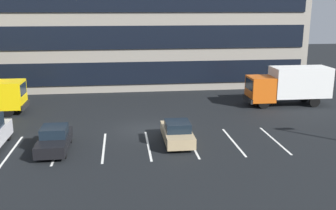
{
  "coord_description": "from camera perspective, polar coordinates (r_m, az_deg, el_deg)",
  "views": [
    {
      "loc": [
        -1.57,
        -26.79,
        8.64
      ],
      "look_at": [
        1.85,
        1.39,
        1.4
      ],
      "focal_mm": 41.66,
      "sensor_mm": 36.0,
      "label": 1
    }
  ],
  "objects": [
    {
      "name": "box_truck_orange",
      "position": [
        36.25,
        17.38,
        2.96
      ],
      "size": [
        7.34,
        2.43,
        3.4
      ],
      "color": "#D85914",
      "rests_on": "ground_plane"
    },
    {
      "name": "lot_markings",
      "position": [
        25.01,
        -2.91,
        -5.91
      ],
      "size": [
        16.94,
        5.4,
        0.01
      ],
      "color": "silver",
      "rests_on": "ground_plane"
    },
    {
      "name": "sedan_black",
      "position": [
        24.91,
        -16.28,
        -4.88
      ],
      "size": [
        1.73,
        4.14,
        1.48
      ],
      "color": "black",
      "rests_on": "ground_plane"
    },
    {
      "name": "office_building",
      "position": [
        44.77,
        -5.07,
        14.72
      ],
      "size": [
        36.43,
        10.81,
        18.0
      ],
      "color": "gray",
      "rests_on": "ground_plane"
    },
    {
      "name": "ground_plane",
      "position": [
        28.19,
        -3.4,
        -3.57
      ],
      "size": [
        120.0,
        120.0,
        0.0
      ],
      "primitive_type": "plane",
      "color": "black"
    },
    {
      "name": "sedan_tan",
      "position": [
        25.18,
        1.35,
        -4.06
      ],
      "size": [
        1.75,
        4.17,
        1.49
      ],
      "color": "tan",
      "rests_on": "ground_plane"
    }
  ]
}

